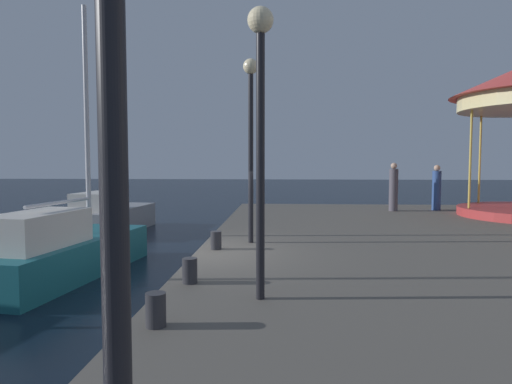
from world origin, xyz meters
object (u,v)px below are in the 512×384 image
at_px(sailboat_teal, 62,251).
at_px(bollard_center, 216,240).
at_px(lamp_post_far_end, 251,118).
at_px(bollard_north, 156,310).
at_px(lamp_post_mid_promenade, 260,100).
at_px(person_by_the_water, 437,189).
at_px(bollard_south, 190,271).
at_px(motorboat_grey, 109,217).
at_px(person_mid_promenade, 394,188).

height_order(sailboat_teal, bollard_center, sailboat_teal).
xyz_separation_m(lamp_post_far_end, bollard_north, (-0.72, -5.56, -2.75)).
bearing_deg(lamp_post_mid_promenade, person_by_the_water, 62.00).
bearing_deg(bollard_south, sailboat_teal, 139.50).
xyz_separation_m(motorboat_grey, lamp_post_mid_promenade, (6.39, -10.70, 2.96)).
xyz_separation_m(bollard_center, bollard_south, (-0.01, -2.78, 0.00)).
height_order(lamp_post_far_end, bollard_center, lamp_post_far_end).
relative_size(bollard_north, person_mid_promenade, 0.21).
relative_size(sailboat_teal, lamp_post_mid_promenade, 1.65).
xyz_separation_m(bollard_south, person_mid_promenade, (5.79, 10.90, 0.69)).
relative_size(lamp_post_far_end, person_by_the_water, 2.40).
relative_size(lamp_post_far_end, bollard_center, 10.80).
xyz_separation_m(lamp_post_far_end, bollard_south, (-0.72, -3.65, -2.75)).
bearing_deg(person_mid_promenade, motorboat_grey, -175.06).
bearing_deg(sailboat_teal, bollard_north, -53.98).
height_order(motorboat_grey, lamp_post_mid_promenade, lamp_post_mid_promenade).
height_order(bollard_south, person_by_the_water, person_by_the_water).
bearing_deg(bollard_south, motorboat_grey, 117.73).
bearing_deg(person_mid_promenade, lamp_post_far_end, -125.02).
bearing_deg(lamp_post_mid_promenade, lamp_post_far_end, 95.75).
bearing_deg(person_by_the_water, person_mid_promenade, -167.26).
xyz_separation_m(sailboat_teal, person_mid_promenade, (9.46, 7.76, 1.04)).
bearing_deg(bollard_north, lamp_post_mid_promenade, 44.42).
bearing_deg(lamp_post_far_end, person_mid_promenade, 54.98).
bearing_deg(bollard_center, lamp_post_mid_promenade, -71.99).
height_order(sailboat_teal, lamp_post_mid_promenade, sailboat_teal).
bearing_deg(bollard_center, person_by_the_water, 48.40).
bearing_deg(bollard_center, motorboat_grey, 126.17).
bearing_deg(person_by_the_water, bollard_south, -123.83).
relative_size(sailboat_teal, bollard_south, 16.58).
height_order(sailboat_teal, motorboat_grey, sailboat_teal).
relative_size(lamp_post_far_end, bollard_south, 10.80).
bearing_deg(lamp_post_mid_promenade, motorboat_grey, 120.83).
xyz_separation_m(lamp_post_mid_promenade, bollard_south, (-1.16, 0.76, -2.57)).
distance_m(motorboat_grey, person_by_the_water, 12.91).
relative_size(motorboat_grey, lamp_post_mid_promenade, 1.18).
xyz_separation_m(motorboat_grey, lamp_post_far_end, (5.94, -6.29, 3.14)).
bearing_deg(person_mid_promenade, person_by_the_water, 12.74).
bearing_deg(bollard_south, bollard_north, -90.22).
bearing_deg(bollard_center, bollard_south, -90.19).
relative_size(lamp_post_mid_promenade, bollard_north, 10.05).
height_order(lamp_post_far_end, bollard_south, lamp_post_far_end).
height_order(bollard_center, person_by_the_water, person_by_the_water).
bearing_deg(motorboat_grey, bollard_center, -53.83).
bearing_deg(motorboat_grey, lamp_post_mid_promenade, -59.17).
relative_size(bollard_north, bollard_south, 1.00).
bearing_deg(bollard_south, person_by_the_water, 56.17).
height_order(lamp_post_mid_promenade, person_by_the_water, lamp_post_mid_promenade).
height_order(person_by_the_water, person_mid_promenade, person_mid_promenade).
relative_size(sailboat_teal, person_mid_promenade, 3.52).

